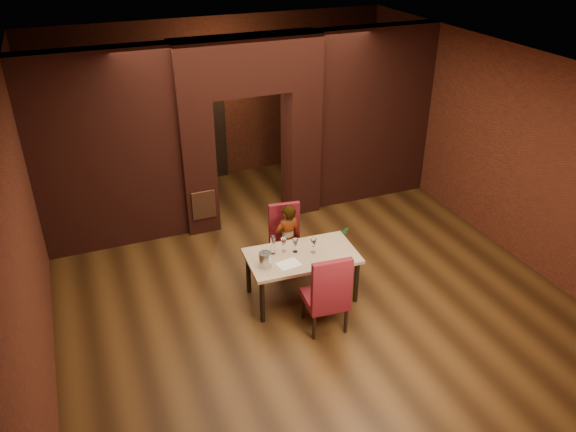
# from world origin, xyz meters

# --- Properties ---
(floor) EXTENTS (8.00, 8.00, 0.00)m
(floor) POSITION_xyz_m (0.00, 0.00, 0.00)
(floor) COLOR #482B12
(floor) RESTS_ON ground
(ceiling) EXTENTS (7.00, 8.00, 0.04)m
(ceiling) POSITION_xyz_m (0.00, 0.00, 3.20)
(ceiling) COLOR silver
(ceiling) RESTS_ON ground
(wall_back) EXTENTS (7.00, 0.04, 3.20)m
(wall_back) POSITION_xyz_m (0.00, 4.00, 1.60)
(wall_back) COLOR maroon
(wall_back) RESTS_ON ground
(wall_front) EXTENTS (7.00, 0.04, 3.20)m
(wall_front) POSITION_xyz_m (0.00, -4.00, 1.60)
(wall_front) COLOR maroon
(wall_front) RESTS_ON ground
(wall_left) EXTENTS (0.04, 8.00, 3.20)m
(wall_left) POSITION_xyz_m (-3.50, 0.00, 1.60)
(wall_left) COLOR maroon
(wall_left) RESTS_ON ground
(wall_right) EXTENTS (0.04, 8.00, 3.20)m
(wall_right) POSITION_xyz_m (3.50, 0.00, 1.60)
(wall_right) COLOR maroon
(wall_right) RESTS_ON ground
(pillar_left) EXTENTS (0.55, 0.55, 2.30)m
(pillar_left) POSITION_xyz_m (-0.95, 2.00, 1.15)
(pillar_left) COLOR maroon
(pillar_left) RESTS_ON ground
(pillar_right) EXTENTS (0.55, 0.55, 2.30)m
(pillar_right) POSITION_xyz_m (0.95, 2.00, 1.15)
(pillar_right) COLOR maroon
(pillar_right) RESTS_ON ground
(lintel) EXTENTS (2.45, 0.55, 0.90)m
(lintel) POSITION_xyz_m (0.00, 2.00, 2.75)
(lintel) COLOR maroon
(lintel) RESTS_ON ground
(wing_wall_left) EXTENTS (2.28, 0.35, 3.20)m
(wing_wall_left) POSITION_xyz_m (-2.36, 2.00, 1.60)
(wing_wall_left) COLOR maroon
(wing_wall_left) RESTS_ON ground
(wing_wall_right) EXTENTS (2.28, 0.35, 3.20)m
(wing_wall_right) POSITION_xyz_m (2.36, 2.00, 1.60)
(wing_wall_right) COLOR maroon
(wing_wall_right) RESTS_ON ground
(vent_panel) EXTENTS (0.40, 0.03, 0.50)m
(vent_panel) POSITION_xyz_m (-0.95, 1.71, 0.55)
(vent_panel) COLOR #9B512D
(vent_panel) RESTS_ON ground
(rear_door) EXTENTS (0.90, 0.08, 2.10)m
(rear_door) POSITION_xyz_m (-0.40, 3.94, 1.05)
(rear_door) COLOR black
(rear_door) RESTS_ON ground
(rear_door_frame) EXTENTS (1.02, 0.04, 2.22)m
(rear_door_frame) POSITION_xyz_m (-0.40, 3.90, 1.05)
(rear_door_frame) COLOR black
(rear_door_frame) RESTS_ON ground
(dining_table) EXTENTS (1.58, 0.95, 0.72)m
(dining_table) POSITION_xyz_m (-0.13, -0.57, 0.36)
(dining_table) COLOR tan
(dining_table) RESTS_ON ground
(chair_far) EXTENTS (0.54, 0.54, 1.05)m
(chair_far) POSITION_xyz_m (-0.06, 0.15, 0.53)
(chair_far) COLOR maroon
(chair_far) RESTS_ON ground
(chair_near) EXTENTS (0.57, 0.57, 1.16)m
(chair_near) POSITION_xyz_m (-0.10, -1.27, 0.58)
(chair_near) COLOR maroon
(chair_near) RESTS_ON ground
(person_seated) EXTENTS (0.45, 0.32, 1.15)m
(person_seated) POSITION_xyz_m (-0.07, 0.11, 0.57)
(person_seated) COLOR beige
(person_seated) RESTS_ON ground
(wine_glass_a) EXTENTS (0.09, 0.09, 0.21)m
(wine_glass_a) POSITION_xyz_m (-0.34, -0.40, 0.82)
(wine_glass_a) COLOR white
(wine_glass_a) RESTS_ON dining_table
(wine_glass_b) EXTENTS (0.08, 0.08, 0.20)m
(wine_glass_b) POSITION_xyz_m (-0.19, -0.47, 0.82)
(wine_glass_b) COLOR white
(wine_glass_b) RESTS_ON dining_table
(wine_glass_c) EXTENTS (0.09, 0.09, 0.22)m
(wine_glass_c) POSITION_xyz_m (0.04, -0.58, 0.83)
(wine_glass_c) COLOR white
(wine_glass_c) RESTS_ON dining_table
(tasting_sheet) EXTENTS (0.34, 0.27, 0.00)m
(tasting_sheet) POSITION_xyz_m (-0.39, -0.72, 0.72)
(tasting_sheet) COLOR white
(tasting_sheet) RESTS_ON dining_table
(wine_bucket) EXTENTS (0.17, 0.17, 0.21)m
(wine_bucket) POSITION_xyz_m (-0.70, -0.65, 0.82)
(wine_bucket) COLOR #B0B1B8
(wine_bucket) RESTS_ON dining_table
(water_bottle) EXTENTS (0.07, 0.07, 0.29)m
(water_bottle) POSITION_xyz_m (-0.49, -0.39, 0.86)
(water_bottle) COLOR white
(water_bottle) RESTS_ON dining_table
(potted_plant) EXTENTS (0.54, 0.55, 0.46)m
(potted_plant) POSITION_xyz_m (0.81, 0.24, 0.23)
(potted_plant) COLOR #295A23
(potted_plant) RESTS_ON ground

